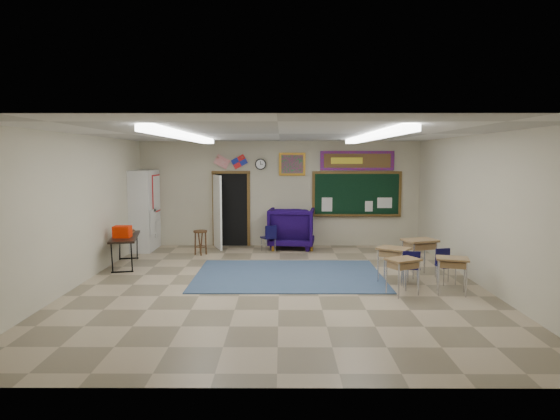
{
  "coord_description": "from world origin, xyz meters",
  "views": [
    {
      "loc": [
        0.05,
        -9.77,
        2.54
      ],
      "look_at": [
        0.01,
        1.5,
        1.35
      ],
      "focal_mm": 32.0,
      "sensor_mm": 36.0,
      "label": 1
    }
  ],
  "objects_px": {
    "wingback_armchair": "(292,228)",
    "folding_table": "(125,249)",
    "student_desk_front_left": "(393,263)",
    "student_desk_front_right": "(419,256)",
    "wooden_stool": "(201,242)"
  },
  "relations": [
    {
      "from": "student_desk_front_left",
      "to": "folding_table",
      "type": "xyz_separation_m",
      "value": [
        -5.96,
        1.58,
        -0.02
      ]
    },
    {
      "from": "student_desk_front_right",
      "to": "wooden_stool",
      "type": "xyz_separation_m",
      "value": [
        -5.08,
        2.36,
        -0.12
      ]
    },
    {
      "from": "wingback_armchair",
      "to": "student_desk_front_right",
      "type": "xyz_separation_m",
      "value": [
        2.67,
        -3.37,
        -0.13
      ]
    },
    {
      "from": "wingback_armchair",
      "to": "folding_table",
      "type": "bearing_deg",
      "value": 36.89
    },
    {
      "from": "folding_table",
      "to": "wingback_armchair",
      "type": "bearing_deg",
      "value": 18.72
    },
    {
      "from": "student_desk_front_right",
      "to": "folding_table",
      "type": "relative_size",
      "value": 0.45
    },
    {
      "from": "student_desk_front_right",
      "to": "folding_table",
      "type": "distance_m",
      "value": 6.72
    },
    {
      "from": "folding_table",
      "to": "wooden_stool",
      "type": "xyz_separation_m",
      "value": [
        1.56,
        1.32,
        -0.06
      ]
    },
    {
      "from": "wingback_armchair",
      "to": "folding_table",
      "type": "distance_m",
      "value": 4.61
    },
    {
      "from": "student_desk_front_right",
      "to": "wooden_stool",
      "type": "distance_m",
      "value": 5.6
    },
    {
      "from": "folding_table",
      "to": "wooden_stool",
      "type": "distance_m",
      "value": 2.05
    },
    {
      "from": "student_desk_front_left",
      "to": "wooden_stool",
      "type": "bearing_deg",
      "value": 179.37
    },
    {
      "from": "student_desk_front_left",
      "to": "folding_table",
      "type": "bearing_deg",
      "value": -162.04
    },
    {
      "from": "wingback_armchair",
      "to": "student_desk_front_left",
      "type": "xyz_separation_m",
      "value": [
        1.99,
        -3.92,
        -0.17
      ]
    },
    {
      "from": "wingback_armchair",
      "to": "wooden_stool",
      "type": "xyz_separation_m",
      "value": [
        -2.41,
        -1.01,
        -0.25
      ]
    }
  ]
}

